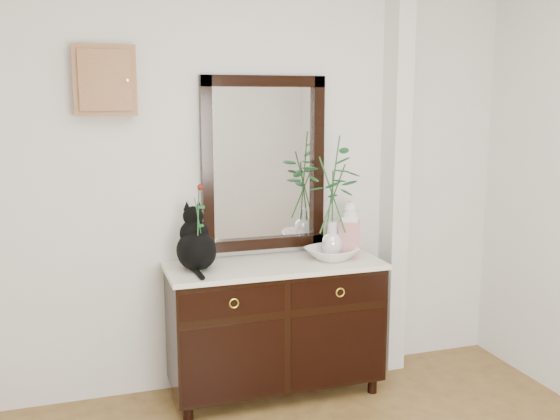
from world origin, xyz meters
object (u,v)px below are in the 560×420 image
object	(u,v)px
ginger_jar	(349,228)
cat	(196,238)
lotus_bowl	(332,253)
sideboard	(275,322)

from	to	relation	value
ginger_jar	cat	bearing A→B (deg)	-178.89
lotus_bowl	ginger_jar	bearing A→B (deg)	19.14
sideboard	lotus_bowl	xyz separation A→B (m)	(0.37, -0.01, 0.41)
sideboard	lotus_bowl	distance (m)	0.56
sideboard	ginger_jar	bearing A→B (deg)	3.92
sideboard	lotus_bowl	bearing A→B (deg)	-2.14
ginger_jar	lotus_bowl	bearing A→B (deg)	-160.86
cat	ginger_jar	world-z (taller)	cat
lotus_bowl	sideboard	bearing A→B (deg)	177.86
lotus_bowl	ginger_jar	xyz separation A→B (m)	(0.14, 0.05, 0.14)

